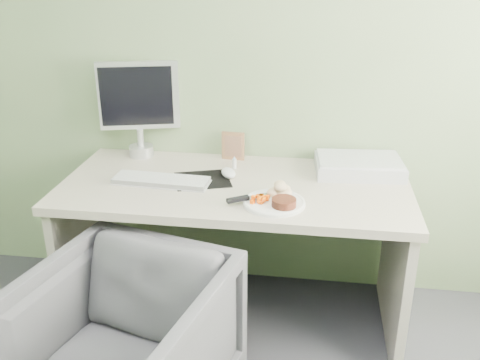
# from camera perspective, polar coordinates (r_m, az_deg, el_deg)

# --- Properties ---
(wall_back) EXTENTS (3.50, 0.00, 3.50)m
(wall_back) POSITION_cam_1_polar(r_m,az_deg,el_deg) (2.65, 0.68, 15.29)
(wall_back) COLOR gray
(wall_back) RESTS_ON floor
(desk) EXTENTS (1.60, 0.75, 0.73)m
(desk) POSITION_cam_1_polar(r_m,az_deg,el_deg) (2.54, -0.53, -4.16)
(desk) COLOR #BFB2A0
(desk) RESTS_ON floor
(plate) EXTENTS (0.26, 0.26, 0.01)m
(plate) POSITION_cam_1_polar(r_m,az_deg,el_deg) (2.26, 3.67, -2.45)
(plate) COLOR white
(plate) RESTS_ON desk
(steak) EXTENTS (0.13, 0.13, 0.03)m
(steak) POSITION_cam_1_polar(r_m,az_deg,el_deg) (2.21, 4.71, -2.40)
(steak) COLOR black
(steak) RESTS_ON plate
(potato_pile) EXTENTS (0.14, 0.13, 0.07)m
(potato_pile) POSITION_cam_1_polar(r_m,az_deg,el_deg) (2.29, 4.35, -1.01)
(potato_pile) COLOR tan
(potato_pile) RESTS_ON plate
(carrot_heap) EXTENTS (0.07, 0.07, 0.04)m
(carrot_heap) POSITION_cam_1_polar(r_m,az_deg,el_deg) (2.24, 2.12, -1.87)
(carrot_heap) COLOR #F95605
(carrot_heap) RESTS_ON plate
(steak_knife) EXTENTS (0.23, 0.16, 0.02)m
(steak_knife) POSITION_cam_1_polar(r_m,az_deg,el_deg) (2.25, 0.72, -1.91)
(steak_knife) COLOR silver
(steak_knife) RESTS_ON plate
(mousepad) EXTENTS (0.31, 0.29, 0.00)m
(mousepad) POSITION_cam_1_polar(r_m,az_deg,el_deg) (2.50, -4.03, 0.03)
(mousepad) COLOR black
(mousepad) RESTS_ON desk
(keyboard) EXTENTS (0.45, 0.15, 0.02)m
(keyboard) POSITION_cam_1_polar(r_m,az_deg,el_deg) (2.48, -8.41, 0.00)
(keyboard) COLOR white
(keyboard) RESTS_ON desk
(computer_mouse) EXTENTS (0.10, 0.13, 0.04)m
(computer_mouse) POSITION_cam_1_polar(r_m,az_deg,el_deg) (2.53, -1.24, 0.76)
(computer_mouse) COLOR white
(computer_mouse) RESTS_ON desk
(photo_frame) EXTENTS (0.12, 0.02, 0.15)m
(photo_frame) POSITION_cam_1_polar(r_m,az_deg,el_deg) (2.73, -0.74, 3.65)
(photo_frame) COLOR #956945
(photo_frame) RESTS_ON desk
(eyedrop_bottle) EXTENTS (0.02, 0.02, 0.06)m
(eyedrop_bottle) POSITION_cam_1_polar(r_m,az_deg,el_deg) (2.62, -0.61, 1.84)
(eyedrop_bottle) COLOR white
(eyedrop_bottle) RESTS_ON desk
(scanner) EXTENTS (0.43, 0.30, 0.06)m
(scanner) POSITION_cam_1_polar(r_m,az_deg,el_deg) (2.63, 12.55, 1.41)
(scanner) COLOR #A5A7AB
(scanner) RESTS_ON desk
(monitor) EXTENTS (0.40, 0.15, 0.49)m
(monitor) POSITION_cam_1_polar(r_m,az_deg,el_deg) (2.78, -10.72, 8.00)
(monitor) COLOR silver
(monitor) RESTS_ON desk
(desk_chair) EXTENTS (0.85, 0.87, 0.66)m
(desk_chair) POSITION_cam_1_polar(r_m,az_deg,el_deg) (2.17, -11.95, -17.00)
(desk_chair) COLOR #3E3E44
(desk_chair) RESTS_ON floor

